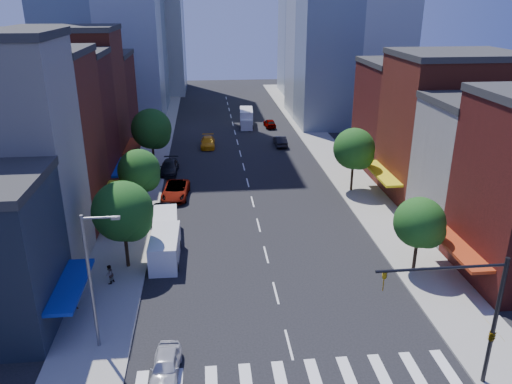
{
  "coord_description": "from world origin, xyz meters",
  "views": [
    {
      "loc": [
        -4.78,
        -25.72,
        20.67
      ],
      "look_at": [
        -0.65,
        14.13,
        5.0
      ],
      "focal_mm": 35.0,
      "sensor_mm": 36.0,
      "label": 1
    }
  ],
  "objects_px": {
    "parked_car_second": "(161,214)",
    "cargo_van_near": "(165,249)",
    "parked_car_rear": "(169,167)",
    "traffic_car_far": "(270,123)",
    "cargo_van_far": "(166,227)",
    "parked_car_front": "(166,366)",
    "traffic_car_oncoming": "(280,141)",
    "pedestrian_far": "(109,274)",
    "taxi": "(208,142)",
    "parked_car_third": "(176,190)",
    "box_truck": "(246,119)",
    "pedestrian_near": "(74,299)"
  },
  "relations": [
    {
      "from": "cargo_van_near",
      "to": "pedestrian_near",
      "type": "bearing_deg",
      "value": -131.02
    },
    {
      "from": "cargo_van_far",
      "to": "traffic_car_far",
      "type": "xyz_separation_m",
      "value": [
        14.85,
        40.71,
        -0.4
      ]
    },
    {
      "from": "pedestrian_near",
      "to": "traffic_car_far",
      "type": "bearing_deg",
      "value": 12.46
    },
    {
      "from": "parked_car_second",
      "to": "parked_car_rear",
      "type": "relative_size",
      "value": 0.83
    },
    {
      "from": "parked_car_second",
      "to": "traffic_car_oncoming",
      "type": "distance_m",
      "value": 29.67
    },
    {
      "from": "parked_car_second",
      "to": "pedestrian_near",
      "type": "distance_m",
      "value": 15.73
    },
    {
      "from": "parked_car_third",
      "to": "traffic_car_oncoming",
      "type": "bearing_deg",
      "value": 57.38
    },
    {
      "from": "pedestrian_near",
      "to": "pedestrian_far",
      "type": "distance_m",
      "value": 3.77
    },
    {
      "from": "parked_car_rear",
      "to": "traffic_car_far",
      "type": "height_order",
      "value": "parked_car_rear"
    },
    {
      "from": "traffic_car_far",
      "to": "box_truck",
      "type": "distance_m",
      "value": 4.1
    },
    {
      "from": "parked_car_second",
      "to": "cargo_van_near",
      "type": "relative_size",
      "value": 0.77
    },
    {
      "from": "parked_car_second",
      "to": "cargo_van_near",
      "type": "bearing_deg",
      "value": -81.95
    },
    {
      "from": "box_truck",
      "to": "parked_car_third",
      "type": "bearing_deg",
      "value": -104.35
    },
    {
      "from": "parked_car_front",
      "to": "pedestrian_far",
      "type": "height_order",
      "value": "pedestrian_far"
    },
    {
      "from": "cargo_van_near",
      "to": "pedestrian_far",
      "type": "bearing_deg",
      "value": -139.84
    },
    {
      "from": "cargo_van_far",
      "to": "cargo_van_near",
      "type": "bearing_deg",
      "value": -90.37
    },
    {
      "from": "cargo_van_far",
      "to": "taxi",
      "type": "bearing_deg",
      "value": 78.73
    },
    {
      "from": "parked_car_third",
      "to": "pedestrian_near",
      "type": "xyz_separation_m",
      "value": [
        -6.08,
        -20.99,
        0.19
      ]
    },
    {
      "from": "traffic_car_oncoming",
      "to": "traffic_car_far",
      "type": "distance_m",
      "value": 11.45
    },
    {
      "from": "cargo_van_near",
      "to": "parked_car_front",
      "type": "bearing_deg",
      "value": -85.22
    },
    {
      "from": "parked_car_second",
      "to": "parked_car_third",
      "type": "xyz_separation_m",
      "value": [
        1.19,
        6.04,
        0.1
      ]
    },
    {
      "from": "cargo_van_far",
      "to": "traffic_car_far",
      "type": "relative_size",
      "value": 1.29
    },
    {
      "from": "cargo_van_near",
      "to": "taxi",
      "type": "xyz_separation_m",
      "value": [
        3.99,
        34.12,
        -0.46
      ]
    },
    {
      "from": "parked_car_second",
      "to": "pedestrian_near",
      "type": "height_order",
      "value": "pedestrian_near"
    },
    {
      "from": "parked_car_front",
      "to": "box_truck",
      "type": "relative_size",
      "value": 0.55
    },
    {
      "from": "parked_car_second",
      "to": "cargo_van_near",
      "type": "height_order",
      "value": "cargo_van_near"
    },
    {
      "from": "taxi",
      "to": "traffic_car_oncoming",
      "type": "relative_size",
      "value": 1.11
    },
    {
      "from": "traffic_car_oncoming",
      "to": "parked_car_second",
      "type": "bearing_deg",
      "value": 57.38
    },
    {
      "from": "parked_car_front",
      "to": "parked_car_second",
      "type": "relative_size",
      "value": 0.92
    },
    {
      "from": "parked_car_front",
      "to": "traffic_car_oncoming",
      "type": "relative_size",
      "value": 0.88
    },
    {
      "from": "pedestrian_near",
      "to": "parked_car_third",
      "type": "bearing_deg",
      "value": 17.99
    },
    {
      "from": "parked_car_third",
      "to": "cargo_van_near",
      "type": "bearing_deg",
      "value": -86.26
    },
    {
      "from": "cargo_van_far",
      "to": "pedestrian_far",
      "type": "height_order",
      "value": "cargo_van_far"
    },
    {
      "from": "parked_car_second",
      "to": "parked_car_rear",
      "type": "bearing_deg",
      "value": 91.35
    },
    {
      "from": "traffic_car_oncoming",
      "to": "pedestrian_far",
      "type": "distance_m",
      "value": 41.33
    },
    {
      "from": "parked_car_second",
      "to": "parked_car_third",
      "type": "height_order",
      "value": "parked_car_third"
    },
    {
      "from": "parked_car_front",
      "to": "taxi",
      "type": "xyz_separation_m",
      "value": [
        3.08,
        47.83,
        0.05
      ]
    },
    {
      "from": "cargo_van_far",
      "to": "pedestrian_near",
      "type": "height_order",
      "value": "cargo_van_far"
    },
    {
      "from": "parked_car_second",
      "to": "traffic_car_far",
      "type": "relative_size",
      "value": 1.04
    },
    {
      "from": "parked_car_rear",
      "to": "cargo_van_near",
      "type": "xyz_separation_m",
      "value": [
        0.99,
        -22.83,
        0.43
      ]
    },
    {
      "from": "cargo_van_far",
      "to": "pedestrian_far",
      "type": "bearing_deg",
      "value": -119.78
    },
    {
      "from": "traffic_car_far",
      "to": "pedestrian_far",
      "type": "xyz_separation_m",
      "value": [
        -18.64,
        -48.31,
        0.2
      ]
    },
    {
      "from": "parked_car_front",
      "to": "cargo_van_far",
      "type": "distance_m",
      "value": 18.07
    },
    {
      "from": "cargo_van_near",
      "to": "cargo_van_far",
      "type": "xyz_separation_m",
      "value": [
        -0.22,
        4.32,
        -0.07
      ]
    },
    {
      "from": "taxi",
      "to": "box_truck",
      "type": "relative_size",
      "value": 0.69
    },
    {
      "from": "parked_car_rear",
      "to": "pedestrian_near",
      "type": "height_order",
      "value": "pedestrian_near"
    },
    {
      "from": "traffic_car_oncoming",
      "to": "parked_car_front",
      "type": "bearing_deg",
      "value": 73.06
    },
    {
      "from": "cargo_van_near",
      "to": "traffic_car_far",
      "type": "xyz_separation_m",
      "value": [
        14.63,
        45.04,
        -0.48
      ]
    },
    {
      "from": "traffic_car_far",
      "to": "cargo_van_far",
      "type": "bearing_deg",
      "value": 67.01
    },
    {
      "from": "parked_car_third",
      "to": "parked_car_front",
      "type": "bearing_deg",
      "value": -84.02
    }
  ]
}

